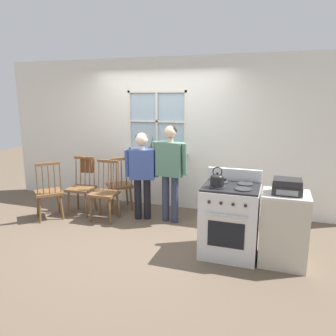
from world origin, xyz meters
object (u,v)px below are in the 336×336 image
chair_near_wall (120,186)px  chair_near_stove (49,193)px  kettle (217,180)px  person_elderly_left (142,167)px  side_counter (284,229)px  handbag (87,165)px  stove (230,219)px  chair_center_cluster (105,193)px  person_teen_center (170,165)px  stereo (287,187)px  chair_by_window (82,188)px  potted_plant (152,147)px

chair_near_wall → chair_near_stove: same height
chair_near_stove → kettle: kettle is taller
person_elderly_left → kettle: size_ratio=5.89×
person_elderly_left → side_counter: bearing=-38.2°
handbag → side_counter: bearing=-16.5°
stove → side_counter: stove is taller
chair_near_stove → side_counter: chair_near_stove is taller
chair_center_cluster → chair_near_stove: 0.95m
chair_near_wall → person_elderly_left: (0.56, -0.29, 0.44)m
stove → kettle: 0.59m
person_teen_center → side_counter: size_ratio=1.75×
person_elderly_left → stove: 1.80m
chair_center_cluster → person_elderly_left: person_elderly_left is taller
chair_center_cluster → stereo: (2.81, -0.64, 0.54)m
chair_center_cluster → person_elderly_left: size_ratio=0.68×
chair_by_window → chair_near_wall: (0.56, 0.36, 0.00)m
chair_near_wall → side_counter: bearing=118.0°
chair_center_cluster → stereo: stereo is taller
chair_by_window → chair_center_cluster: 0.56m
potted_plant → stereo: (2.32, -1.56, -0.13)m
chair_near_wall → chair_by_window: bearing=-7.1°
chair_center_cluster → stove: stove is taller
kettle → stereo: (0.82, 0.08, -0.04)m
chair_center_cluster → handbag: same height
chair_center_cluster → stereo: size_ratio=2.91×
person_teen_center → side_counter: person_teen_center is taller
kettle → handbag: kettle is taller
side_counter → stove: bearing=176.9°
chair_by_window → side_counter: (3.35, -0.76, 0.00)m
chair_near_wall → stove: stove is taller
stove → side_counter: (0.66, -0.04, -0.02)m
person_elderly_left → stereo: bearing=-38.6°
chair_by_window → handbag: same height
chair_near_stove → stereo: (3.72, -0.37, 0.54)m
handbag → stereo: stereo is taller
chair_by_window → side_counter: 3.43m
chair_near_stove → stereo: bearing=128.6°
stereo → chair_near_wall: bearing=157.6°
chair_near_stove → kettle: (2.90, -0.45, 0.57)m
chair_by_window → stove: stove is taller
person_elderly_left → person_teen_center: 0.48m
handbag → stove: bearing=-19.5°
kettle → handbag: bearing=156.8°
chair_near_stove → handbag: (0.36, 0.65, 0.37)m
handbag → stereo: (3.36, -1.02, 0.17)m
person_elderly_left → chair_near_stove: bearing=-179.7°
person_teen_center → stereo: person_teen_center is taller
chair_center_cluster → stereo: 2.93m
chair_near_wall → stereo: (2.79, -1.15, 0.54)m
chair_by_window → person_elderly_left: person_elderly_left is taller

